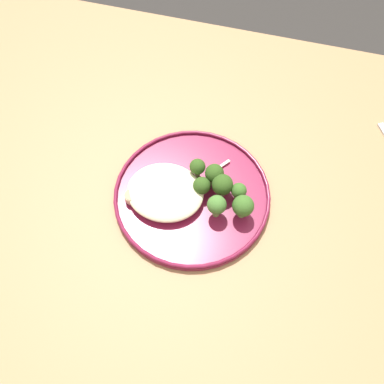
{
  "coord_description": "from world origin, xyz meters",
  "views": [
    {
      "loc": [
        0.05,
        -0.35,
        1.45
      ],
      "look_at": [
        -0.05,
        0.03,
        0.76
      ],
      "focal_mm": 40.55,
      "sensor_mm": 36.0,
      "label": 1
    }
  ],
  "objects_px": {
    "seared_scallop_tilted_round": "(131,197)",
    "broccoli_floret_rear_charred": "(214,174)",
    "broccoli_floret_tall_stalk": "(197,167)",
    "seared_scallop_left_edge": "(151,209)",
    "seared_scallop_front_small": "(163,193)",
    "broccoli_floret_beside_noodles": "(202,186)",
    "broccoli_floret_near_rim": "(217,203)",
    "seared_scallop_right_edge": "(174,192)",
    "broccoli_floret_small_sprig": "(225,186)",
    "broccoli_floret_center_pile": "(243,206)",
    "dinner_plate": "(192,195)",
    "broccoli_floret_left_leaning": "(239,191)"
  },
  "relations": [
    {
      "from": "seared_scallop_tilted_round",
      "to": "broccoli_floret_rear_charred",
      "type": "xyz_separation_m",
      "value": [
        0.14,
        0.08,
        0.02
      ]
    },
    {
      "from": "broccoli_floret_near_rim",
      "to": "broccoli_floret_rear_charred",
      "type": "distance_m",
      "value": 0.06
    },
    {
      "from": "seared_scallop_tilted_round",
      "to": "broccoli_floret_small_sprig",
      "type": "relative_size",
      "value": 0.48
    },
    {
      "from": "seared_scallop_front_small",
      "to": "broccoli_floret_left_leaning",
      "type": "relative_size",
      "value": 0.82
    },
    {
      "from": "broccoli_floret_rear_charred",
      "to": "broccoli_floret_beside_noodles",
      "type": "bearing_deg",
      "value": -120.6
    },
    {
      "from": "broccoli_floret_left_leaning",
      "to": "seared_scallop_right_edge",
      "type": "bearing_deg",
      "value": -168.06
    },
    {
      "from": "broccoli_floret_small_sprig",
      "to": "broccoli_floret_rear_charred",
      "type": "height_order",
      "value": "broccoli_floret_small_sprig"
    },
    {
      "from": "broccoli_floret_tall_stalk",
      "to": "broccoli_floret_beside_noodles",
      "type": "height_order",
      "value": "broccoli_floret_tall_stalk"
    },
    {
      "from": "seared_scallop_left_edge",
      "to": "broccoli_floret_near_rim",
      "type": "distance_m",
      "value": 0.12
    },
    {
      "from": "seared_scallop_tilted_round",
      "to": "broccoli_floret_left_leaning",
      "type": "distance_m",
      "value": 0.19
    },
    {
      "from": "broccoli_floret_near_rim",
      "to": "dinner_plate",
      "type": "bearing_deg",
      "value": 155.73
    },
    {
      "from": "broccoli_floret_small_sprig",
      "to": "broccoli_floret_center_pile",
      "type": "relative_size",
      "value": 0.94
    },
    {
      "from": "seared_scallop_tilted_round",
      "to": "seared_scallop_right_edge",
      "type": "bearing_deg",
      "value": 23.55
    },
    {
      "from": "seared_scallop_right_edge",
      "to": "seared_scallop_front_small",
      "type": "bearing_deg",
      "value": -158.45
    },
    {
      "from": "seared_scallop_right_edge",
      "to": "broccoli_floret_center_pile",
      "type": "relative_size",
      "value": 0.56
    },
    {
      "from": "seared_scallop_tilted_round",
      "to": "broccoli_floret_beside_noodles",
      "type": "bearing_deg",
      "value": 21.89
    },
    {
      "from": "broccoli_floret_tall_stalk",
      "to": "broccoli_floret_near_rim",
      "type": "relative_size",
      "value": 0.92
    },
    {
      "from": "dinner_plate",
      "to": "broccoli_floret_beside_noodles",
      "type": "bearing_deg",
      "value": 26.65
    },
    {
      "from": "broccoli_floret_small_sprig",
      "to": "broccoli_floret_tall_stalk",
      "type": "xyz_separation_m",
      "value": [
        -0.06,
        0.02,
        0.0
      ]
    },
    {
      "from": "dinner_plate",
      "to": "seared_scallop_front_small",
      "type": "height_order",
      "value": "seared_scallop_front_small"
    },
    {
      "from": "seared_scallop_left_edge",
      "to": "broccoli_floret_beside_noodles",
      "type": "relative_size",
      "value": 0.76
    },
    {
      "from": "seared_scallop_tilted_round",
      "to": "seared_scallop_right_edge",
      "type": "distance_m",
      "value": 0.08
    },
    {
      "from": "seared_scallop_right_edge",
      "to": "broccoli_floret_rear_charred",
      "type": "relative_size",
      "value": 0.62
    },
    {
      "from": "broccoli_floret_center_pile",
      "to": "broccoli_floret_near_rim",
      "type": "xyz_separation_m",
      "value": [
        -0.05,
        -0.01,
        0.0
      ]
    },
    {
      "from": "seared_scallop_left_edge",
      "to": "broccoli_floret_near_rim",
      "type": "xyz_separation_m",
      "value": [
        0.11,
        0.03,
        0.02
      ]
    },
    {
      "from": "broccoli_floret_small_sprig",
      "to": "broccoli_floret_center_pile",
      "type": "distance_m",
      "value": 0.05
    },
    {
      "from": "seared_scallop_tilted_round",
      "to": "broccoli_floret_center_pile",
      "type": "relative_size",
      "value": 0.45
    },
    {
      "from": "broccoli_floret_left_leaning",
      "to": "broccoli_floret_near_rim",
      "type": "xyz_separation_m",
      "value": [
        -0.03,
        -0.04,
        0.01
      ]
    },
    {
      "from": "seared_scallop_left_edge",
      "to": "seared_scallop_tilted_round",
      "type": "bearing_deg",
      "value": 161.29
    },
    {
      "from": "seared_scallop_front_small",
      "to": "broccoli_floret_left_leaning",
      "type": "xyz_separation_m",
      "value": [
        0.13,
        0.03,
        0.01
      ]
    },
    {
      "from": "dinner_plate",
      "to": "seared_scallop_front_small",
      "type": "xyz_separation_m",
      "value": [
        -0.05,
        -0.02,
        0.01
      ]
    },
    {
      "from": "seared_scallop_front_small",
      "to": "broccoli_floret_beside_noodles",
      "type": "xyz_separation_m",
      "value": [
        0.07,
        0.02,
        0.02
      ]
    },
    {
      "from": "broccoli_floret_near_rim",
      "to": "broccoli_floret_rear_charred",
      "type": "height_order",
      "value": "broccoli_floret_near_rim"
    },
    {
      "from": "seared_scallop_front_small",
      "to": "broccoli_floret_rear_charred",
      "type": "bearing_deg",
      "value": 32.09
    },
    {
      "from": "seared_scallop_tilted_round",
      "to": "broccoli_floret_tall_stalk",
      "type": "height_order",
      "value": "broccoli_floret_tall_stalk"
    },
    {
      "from": "broccoli_floret_tall_stalk",
      "to": "broccoli_floret_left_leaning",
      "type": "bearing_deg",
      "value": -16.7
    },
    {
      "from": "dinner_plate",
      "to": "broccoli_floret_tall_stalk",
      "type": "xyz_separation_m",
      "value": [
        -0.0,
        0.04,
        0.03
      ]
    },
    {
      "from": "seared_scallop_left_edge",
      "to": "broccoli_floret_left_leaning",
      "type": "height_order",
      "value": "broccoli_floret_left_leaning"
    },
    {
      "from": "broccoli_floret_center_pile",
      "to": "broccoli_floret_beside_noodles",
      "type": "distance_m",
      "value": 0.08
    },
    {
      "from": "seared_scallop_left_edge",
      "to": "seared_scallop_right_edge",
      "type": "xyz_separation_m",
      "value": [
        0.03,
        0.05,
        0.0
      ]
    },
    {
      "from": "broccoli_floret_left_leaning",
      "to": "broccoli_floret_tall_stalk",
      "type": "xyz_separation_m",
      "value": [
        -0.08,
        0.02,
        0.01
      ]
    },
    {
      "from": "dinner_plate",
      "to": "broccoli_floret_near_rim",
      "type": "height_order",
      "value": "broccoli_floret_near_rim"
    },
    {
      "from": "seared_scallop_left_edge",
      "to": "broccoli_floret_small_sprig",
      "type": "bearing_deg",
      "value": 31.19
    },
    {
      "from": "dinner_plate",
      "to": "broccoli_floret_left_leaning",
      "type": "bearing_deg",
      "value": 10.67
    },
    {
      "from": "seared_scallop_left_edge",
      "to": "broccoli_floret_near_rim",
      "type": "relative_size",
      "value": 0.62
    },
    {
      "from": "broccoli_floret_tall_stalk",
      "to": "broccoli_floret_near_rim",
      "type": "bearing_deg",
      "value": -51.02
    },
    {
      "from": "broccoli_floret_tall_stalk",
      "to": "seared_scallop_left_edge",
      "type": "bearing_deg",
      "value": -122.6
    },
    {
      "from": "seared_scallop_front_small",
      "to": "broccoli_floret_tall_stalk",
      "type": "distance_m",
      "value": 0.08
    },
    {
      "from": "dinner_plate",
      "to": "broccoli_floret_center_pile",
      "type": "bearing_deg",
      "value": -10.3
    },
    {
      "from": "seared_scallop_front_small",
      "to": "broccoli_floret_rear_charred",
      "type": "height_order",
      "value": "broccoli_floret_rear_charred"
    }
  ]
}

